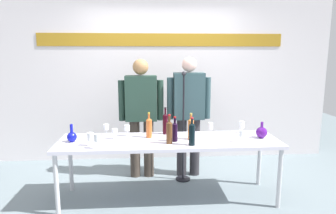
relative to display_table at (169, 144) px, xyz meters
The scene contains 22 objects.
ground_plane 0.69m from the display_table, ahead, with size 10.00×10.00×0.00m, color slate.
back_wall 1.72m from the display_table, 90.00° to the left, with size 5.53×0.11×3.00m.
display_table is the anchor object (origin of this frame).
decanter_blue_left 1.12m from the display_table, behind, with size 0.11×0.11×0.21m.
decanter_blue_right 1.12m from the display_table, ahead, with size 0.13×0.13×0.20m.
presenter_left 0.83m from the display_table, 114.97° to the left, with size 0.62×0.22×1.67m.
presenter_right 0.84m from the display_table, 65.03° to the left, with size 0.61×0.22×1.69m.
wine_bottle_0 0.38m from the display_table, 43.80° to the right, with size 0.07×0.07×0.31m.
wine_bottle_1 0.24m from the display_table, 92.73° to the right, with size 0.07×0.07×0.33m.
wine_bottle_2 0.20m from the display_table, 45.21° to the right, with size 0.06×0.06×0.29m.
wine_bottle_3 0.32m from the display_table, ahead, with size 0.07×0.07×0.31m.
wine_bottle_4 0.33m from the display_table, 95.64° to the left, with size 0.07×0.07×0.34m.
wine_bottle_5 0.32m from the display_table, 153.49° to the left, with size 0.07×0.07×0.31m.
wine_glass_left_0 0.66m from the display_table, behind, with size 0.07×0.07×0.12m.
wine_glass_left_1 0.56m from the display_table, 158.19° to the left, with size 0.07×0.07×0.14m.
wine_glass_left_2 0.85m from the display_table, 160.45° to the right, with size 0.07×0.07×0.16m.
wine_glass_left_3 0.83m from the display_table, 159.25° to the left, with size 0.06×0.06×0.13m.
wine_glass_left_4 0.91m from the display_table, 169.04° to the right, with size 0.07×0.07×0.15m.
wine_glass_right_0 1.00m from the display_table, 15.25° to the left, with size 0.07×0.07×0.15m.
wine_glass_right_1 0.59m from the display_table, 20.43° to the left, with size 0.06×0.06×0.15m.
wine_glass_right_2 0.84m from the display_table, 11.12° to the right, with size 0.06×0.06×0.14m.
microphone_stand 0.61m from the display_table, 66.04° to the left, with size 0.20×0.20×1.51m.
Camera 1 is at (-0.26, -3.39, 1.74)m, focal length 32.06 mm.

